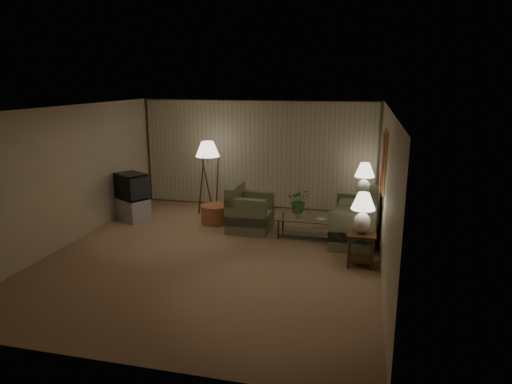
{
  "coord_description": "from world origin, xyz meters",
  "views": [
    {
      "loc": [
        2.62,
        -7.63,
        3.19
      ],
      "look_at": [
        0.64,
        0.6,
        1.09
      ],
      "focal_mm": 32.0,
      "sensor_mm": 36.0,
      "label": 1
    }
  ],
  "objects_px": {
    "tv_cabinet": "(133,209)",
    "floor_lamp": "(208,176)",
    "sofa": "(354,221)",
    "crt_tv": "(131,186)",
    "table_lamp_near": "(363,209)",
    "side_table_near": "(361,243)",
    "table_lamp_far": "(364,177)",
    "ottoman": "(215,214)",
    "armchair": "(250,213)",
    "side_table_far": "(363,205)",
    "coffee_table": "(306,224)",
    "vase": "(299,214)"
  },
  "relations": [
    {
      "from": "side_table_far",
      "to": "table_lamp_far",
      "type": "xyz_separation_m",
      "value": [
        0.0,
        -0.0,
        0.65
      ]
    },
    {
      "from": "crt_tv",
      "to": "armchair",
      "type": "bearing_deg",
      "value": 29.12
    },
    {
      "from": "sofa",
      "to": "side_table_near",
      "type": "bearing_deg",
      "value": 8.59
    },
    {
      "from": "sofa",
      "to": "table_lamp_near",
      "type": "relative_size",
      "value": 2.51
    },
    {
      "from": "side_table_near",
      "to": "tv_cabinet",
      "type": "height_order",
      "value": "side_table_near"
    },
    {
      "from": "sofa",
      "to": "vase",
      "type": "distance_m",
      "value": 1.14
    },
    {
      "from": "armchair",
      "to": "side_table_far",
      "type": "xyz_separation_m",
      "value": [
        2.36,
        1.19,
        0.01
      ]
    },
    {
      "from": "table_lamp_near",
      "to": "vase",
      "type": "height_order",
      "value": "table_lamp_near"
    },
    {
      "from": "tv_cabinet",
      "to": "floor_lamp",
      "type": "distance_m",
      "value": 1.92
    },
    {
      "from": "side_table_near",
      "to": "ottoman",
      "type": "xyz_separation_m",
      "value": [
        -3.25,
        1.7,
        -0.19
      ]
    },
    {
      "from": "ottoman",
      "to": "table_lamp_near",
      "type": "bearing_deg",
      "value": -27.64
    },
    {
      "from": "vase",
      "to": "side_table_near",
      "type": "bearing_deg",
      "value": -44.36
    },
    {
      "from": "table_lamp_far",
      "to": "ottoman",
      "type": "relative_size",
      "value": 1.22
    },
    {
      "from": "table_lamp_near",
      "to": "crt_tv",
      "type": "xyz_separation_m",
      "value": [
        -5.2,
        1.52,
        -0.23
      ]
    },
    {
      "from": "crt_tv",
      "to": "floor_lamp",
      "type": "bearing_deg",
      "value": 62.5
    },
    {
      "from": "crt_tv",
      "to": "vase",
      "type": "xyz_separation_m",
      "value": [
        3.92,
        -0.27,
        -0.31
      ]
    },
    {
      "from": "table_lamp_near",
      "to": "armchair",
      "type": "bearing_deg",
      "value": 149.13
    },
    {
      "from": "table_lamp_far",
      "to": "floor_lamp",
      "type": "relative_size",
      "value": 0.44
    },
    {
      "from": "sofa",
      "to": "crt_tv",
      "type": "relative_size",
      "value": 2.11
    },
    {
      "from": "table_lamp_near",
      "to": "coffee_table",
      "type": "height_order",
      "value": "table_lamp_near"
    },
    {
      "from": "armchair",
      "to": "coffee_table",
      "type": "distance_m",
      "value": 1.25
    },
    {
      "from": "table_lamp_near",
      "to": "ottoman",
      "type": "height_order",
      "value": "table_lamp_near"
    },
    {
      "from": "ottoman",
      "to": "sofa",
      "type": "bearing_deg",
      "value": -6.48
    },
    {
      "from": "table_lamp_far",
      "to": "vase",
      "type": "xyz_separation_m",
      "value": [
        -1.28,
        -1.35,
        -0.57
      ]
    },
    {
      "from": "side_table_near",
      "to": "crt_tv",
      "type": "height_order",
      "value": "crt_tv"
    },
    {
      "from": "sofa",
      "to": "tv_cabinet",
      "type": "distance_m",
      "value": 5.05
    },
    {
      "from": "side_table_near",
      "to": "table_lamp_far",
      "type": "height_order",
      "value": "table_lamp_far"
    },
    {
      "from": "sofa",
      "to": "crt_tv",
      "type": "bearing_deg",
      "value": -89.64
    },
    {
      "from": "armchair",
      "to": "table_lamp_far",
      "type": "distance_m",
      "value": 2.72
    },
    {
      "from": "vase",
      "to": "sofa",
      "type": "bearing_deg",
      "value": 5.07
    },
    {
      "from": "sofa",
      "to": "side_table_near",
      "type": "height_order",
      "value": "sofa"
    },
    {
      "from": "armchair",
      "to": "ottoman",
      "type": "relative_size",
      "value": 1.5
    },
    {
      "from": "ottoman",
      "to": "table_lamp_far",
      "type": "bearing_deg",
      "value": 15.45
    },
    {
      "from": "table_lamp_far",
      "to": "ottoman",
      "type": "bearing_deg",
      "value": -164.55
    },
    {
      "from": "tv_cabinet",
      "to": "armchair",
      "type": "bearing_deg",
      "value": 29.12
    },
    {
      "from": "table_lamp_near",
      "to": "tv_cabinet",
      "type": "bearing_deg",
      "value": 163.74
    },
    {
      "from": "tv_cabinet",
      "to": "side_table_far",
      "type": "bearing_deg",
      "value": 43.05
    },
    {
      "from": "table_lamp_near",
      "to": "ottoman",
      "type": "relative_size",
      "value": 1.14
    },
    {
      "from": "table_lamp_far",
      "to": "ottoman",
      "type": "distance_m",
      "value": 3.48
    },
    {
      "from": "side_table_near",
      "to": "crt_tv",
      "type": "relative_size",
      "value": 0.7
    },
    {
      "from": "armchair",
      "to": "coffee_table",
      "type": "bearing_deg",
      "value": -96.75
    },
    {
      "from": "tv_cabinet",
      "to": "ottoman",
      "type": "bearing_deg",
      "value": 36.71
    },
    {
      "from": "coffee_table",
      "to": "crt_tv",
      "type": "bearing_deg",
      "value": 176.25
    },
    {
      "from": "table_lamp_far",
      "to": "crt_tv",
      "type": "bearing_deg",
      "value": -168.23
    },
    {
      "from": "side_table_far",
      "to": "floor_lamp",
      "type": "bearing_deg",
      "value": -177.67
    },
    {
      "from": "side_table_near",
      "to": "tv_cabinet",
      "type": "bearing_deg",
      "value": 163.74
    },
    {
      "from": "side_table_far",
      "to": "coffee_table",
      "type": "bearing_deg",
      "value": -129.88
    },
    {
      "from": "floor_lamp",
      "to": "armchair",
      "type": "bearing_deg",
      "value": -38.71
    },
    {
      "from": "table_lamp_near",
      "to": "floor_lamp",
      "type": "distance_m",
      "value": 4.4
    },
    {
      "from": "armchair",
      "to": "side_table_near",
      "type": "distance_m",
      "value": 2.75
    }
  ]
}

